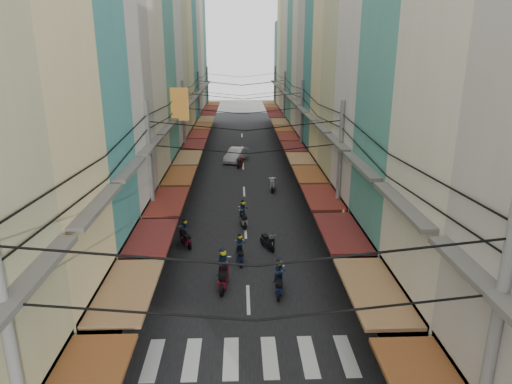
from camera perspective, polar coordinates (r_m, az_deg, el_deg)
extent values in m
plane|color=slate|center=(22.55, -1.09, -10.71)|extent=(160.00, 160.00, 0.00)
cube|color=black|center=(41.27, -1.59, 2.55)|extent=(10.00, 80.00, 0.02)
cube|color=slate|center=(41.73, -10.56, 2.45)|extent=(3.00, 80.00, 0.06)
cube|color=slate|center=(41.82, 7.36, 2.64)|extent=(3.00, 80.00, 0.06)
cube|color=silver|center=(17.77, -12.78, -19.77)|extent=(0.55, 2.40, 0.01)
cube|color=silver|center=(17.57, -8.01, -19.95)|extent=(0.55, 2.40, 0.01)
cube|color=silver|center=(17.49, -3.15, -20.00)|extent=(0.55, 2.40, 0.01)
cube|color=silver|center=(17.51, 1.73, -19.92)|extent=(0.55, 2.40, 0.01)
cube|color=silver|center=(17.65, 6.55, -19.71)|extent=(0.55, 2.40, 0.01)
cube|color=silver|center=(17.89, 11.26, -19.37)|extent=(0.55, 2.40, 0.01)
cube|color=#595651|center=(10.98, -26.12, -9.56)|extent=(0.50, 4.24, 0.15)
cube|color=black|center=(17.19, -20.47, -15.57)|extent=(1.20, 4.52, 3.20)
cube|color=olive|center=(16.07, -15.82, -11.71)|extent=(1.80, 4.33, 0.12)
cube|color=#595651|center=(15.05, -19.17, -1.55)|extent=(0.50, 4.23, 0.15)
cube|color=teal|center=(19.70, -25.77, 12.81)|extent=(6.00, 4.30, 19.25)
cube|color=black|center=(20.93, -16.73, -8.96)|extent=(1.20, 4.13, 3.20)
cube|color=maroon|center=(20.03, -12.91, -5.46)|extent=(1.80, 3.96, 0.12)
cube|color=#595651|center=(19.22, -15.42, 2.82)|extent=(0.50, 3.87, 0.15)
cube|color=#A9A39B|center=(24.09, -21.58, 15.88)|extent=(6.00, 5.14, 20.93)
cube|color=black|center=(25.13, -14.15, -4.20)|extent=(1.20, 4.94, 3.20)
cube|color=maroon|center=(24.38, -10.94, -1.14)|extent=(1.80, 4.73, 0.12)
cube|color=#595651|center=(23.72, -12.92, 5.73)|extent=(0.50, 4.63, 0.15)
cube|color=beige|center=(28.98, -17.94, 12.84)|extent=(6.00, 4.95, 17.43)
cube|color=black|center=(29.79, -12.23, -0.62)|extent=(1.20, 4.75, 3.20)
cube|color=brown|center=(29.16, -9.50, 2.03)|extent=(1.80, 4.56, 0.12)
cube|color=#595651|center=(28.61, -11.10, 7.81)|extent=(0.50, 4.46, 0.15)
cube|color=teal|center=(33.83, -15.62, 12.64)|extent=(6.00, 4.99, 16.32)
cube|color=black|center=(34.48, -10.85, 1.95)|extent=(1.20, 4.80, 3.20)
cube|color=olive|center=(33.94, -8.48, 4.27)|extent=(1.80, 4.60, 0.12)
cube|color=#595651|center=(33.47, -9.83, 9.25)|extent=(0.50, 4.50, 0.15)
cube|color=beige|center=(38.45, -14.36, 18.15)|extent=(6.00, 4.65, 22.87)
cube|color=black|center=(39.10, -9.83, 3.85)|extent=(1.20, 4.46, 3.20)
cube|color=maroon|center=(38.63, -7.72, 5.91)|extent=(1.80, 4.27, 0.12)
cube|color=#595651|center=(38.21, -8.89, 10.30)|extent=(0.50, 4.18, 0.15)
cube|color=tan|center=(43.13, -12.91, 16.60)|extent=(6.00, 4.89, 20.58)
cube|color=black|center=(43.72, -9.04, 5.33)|extent=(1.20, 4.70, 3.20)
cube|color=maroon|center=(43.29, -7.14, 7.18)|extent=(1.80, 4.50, 0.12)
cube|color=#595651|center=(42.92, -8.17, 11.10)|extent=(0.50, 4.40, 0.15)
cube|color=#D9C387|center=(47.79, -11.78, 15.43)|extent=(6.00, 4.52, 18.44)
cube|color=black|center=(48.30, -8.40, 6.51)|extent=(1.20, 4.34, 3.20)
cube|color=brown|center=(47.91, -6.67, 8.19)|extent=(1.80, 4.16, 0.12)
cube|color=#595651|center=(47.58, -7.59, 11.74)|extent=(0.50, 4.07, 0.15)
cube|color=teal|center=(52.57, -10.98, 16.83)|extent=(6.00, 5.20, 20.63)
cube|color=black|center=(53.05, -7.85, 7.51)|extent=(1.20, 4.99, 3.20)
cube|color=olive|center=(52.70, -6.27, 9.05)|extent=(1.80, 4.78, 0.12)
cube|color=#595651|center=(52.40, -7.11, 12.28)|extent=(0.50, 4.68, 0.15)
cube|color=#A9A39B|center=(57.60, -10.29, 18.43)|extent=(6.00, 4.94, 23.70)
cube|color=black|center=(58.02, -7.37, 8.39)|extent=(1.20, 4.74, 3.20)
cube|color=maroon|center=(57.70, -5.92, 9.79)|extent=(1.80, 4.55, 0.12)
cube|color=#595651|center=(57.43, -6.68, 12.74)|extent=(0.50, 4.45, 0.15)
cube|color=beige|center=(62.49, -9.59, 17.19)|extent=(6.00, 4.96, 21.12)
cube|color=black|center=(62.90, -6.98, 9.10)|extent=(1.20, 4.76, 3.20)
cube|color=maroon|center=(62.60, -5.64, 10.40)|extent=(1.80, 4.56, 0.12)
cube|color=#595651|center=(62.35, -6.33, 13.12)|extent=(0.50, 4.46, 0.15)
cube|color=teal|center=(67.46, -9.02, 16.71)|extent=(6.00, 5.04, 19.90)
cube|color=black|center=(67.83, -6.64, 9.72)|extent=(1.20, 4.84, 3.20)
cube|color=brown|center=(67.56, -5.39, 10.93)|extent=(1.80, 4.64, 0.12)
cube|color=#595651|center=(67.32, -6.03, 13.45)|extent=(0.50, 4.54, 0.15)
cube|color=brown|center=(32.34, -9.52, 10.77)|extent=(1.20, 0.40, 2.20)
cube|color=#595651|center=(10.91, 26.16, -9.76)|extent=(0.50, 4.25, 0.15)
cube|color=black|center=(17.16, 19.11, -15.47)|extent=(1.20, 4.78, 3.20)
cube|color=olive|center=(15.98, 14.48, -11.76)|extent=(1.80, 4.58, 0.12)
cube|color=#595651|center=(14.99, 17.73, -1.49)|extent=(0.50, 4.48, 0.15)
cube|color=teal|center=(20.35, 22.21, 7.40)|extent=(6.00, 5.03, 15.08)
cube|color=black|center=(21.28, 14.39, -8.30)|extent=(1.20, 4.83, 3.20)
cube|color=maroon|center=(20.34, 10.61, -4.94)|extent=(1.80, 4.63, 0.12)
cube|color=#595651|center=(19.57, 12.96, 3.27)|extent=(0.50, 4.53, 0.15)
cube|color=beige|center=(24.67, 18.42, 17.05)|extent=(6.00, 4.79, 21.66)
cube|color=black|center=(25.63, 11.39, -3.56)|extent=(1.20, 4.60, 3.20)
cube|color=maroon|center=(24.86, 8.22, -0.63)|extent=(1.80, 4.41, 0.12)
cube|color=#595651|center=(24.23, 10.05, 6.14)|extent=(0.50, 4.31, 0.15)
cube|color=tan|center=(29.10, 15.12, 16.36)|extent=(6.00, 4.52, 20.74)
cube|color=black|center=(29.91, 9.40, -0.37)|extent=(1.20, 4.34, 3.20)
cube|color=brown|center=(29.26, 6.65, 2.21)|extent=(1.80, 4.16, 0.12)
cube|color=#595651|center=(28.73, 8.16, 7.99)|extent=(0.50, 4.07, 0.15)
cube|color=#D9C387|center=(33.46, 12.53, 10.93)|extent=(6.00, 4.12, 14.13)
cube|color=black|center=(33.98, 8.00, 1.87)|extent=(1.20, 3.96, 3.20)
cube|color=olive|center=(33.40, 5.56, 4.17)|extent=(1.80, 3.79, 0.12)
cube|color=#595651|center=(32.94, 6.85, 9.25)|extent=(0.50, 3.71, 0.15)
cube|color=teal|center=(37.45, 11.08, 14.41)|extent=(6.00, 4.40, 17.68)
cube|color=black|center=(38.05, 6.92, 3.60)|extent=(1.20, 4.23, 3.20)
cube|color=maroon|center=(37.53, 4.72, 5.67)|extent=(1.80, 4.05, 0.12)
cube|color=#595651|center=(37.12, 5.85, 10.21)|extent=(0.50, 3.96, 0.15)
cube|color=#A9A39B|center=(41.83, 9.86, 18.14)|extent=(6.00, 4.64, 22.59)
cube|color=black|center=(42.40, 5.99, 5.07)|extent=(1.20, 4.45, 3.20)
cube|color=maroon|center=(41.94, 4.01, 6.94)|extent=(1.80, 4.26, 0.12)
cube|color=#595651|center=(41.57, 5.00, 11.01)|extent=(0.50, 4.17, 0.15)
cube|color=beige|center=(46.07, 8.70, 17.28)|extent=(6.00, 4.00, 21.25)
cube|color=black|center=(46.59, 5.27, 6.22)|extent=(1.20, 3.84, 3.20)
cube|color=brown|center=(46.17, 3.45, 7.93)|extent=(1.80, 3.68, 0.12)
cube|color=#595651|center=(45.83, 4.35, 11.63)|extent=(0.50, 3.60, 0.15)
cube|color=teal|center=(50.51, 7.76, 17.93)|extent=(6.00, 5.01, 22.33)
cube|color=black|center=(50.98, 4.64, 7.22)|extent=(1.20, 4.81, 3.20)
cube|color=olive|center=(50.60, 2.97, 8.78)|extent=(1.80, 4.61, 0.12)
cube|color=#595651|center=(50.29, 3.78, 12.16)|extent=(0.50, 4.51, 0.15)
cube|color=beige|center=(55.46, 6.81, 16.57)|extent=(6.00, 5.00, 19.71)
cube|color=black|center=(55.88, 4.05, 8.14)|extent=(1.20, 4.80, 3.20)
cube|color=maroon|center=(55.53, 2.52, 9.57)|extent=(1.80, 4.60, 0.12)
cube|color=#595651|center=(55.26, 3.25, 12.65)|extent=(0.50, 4.50, 0.15)
cube|color=tan|center=(60.10, 6.08, 15.29)|extent=(6.00, 4.32, 16.86)
cube|color=black|center=(60.46, 3.59, 8.86)|extent=(1.20, 4.15, 3.20)
cube|color=maroon|center=(60.14, 2.17, 10.18)|extent=(1.80, 3.97, 0.12)
cube|color=#595651|center=(59.88, 2.84, 13.03)|extent=(0.50, 3.89, 0.15)
cube|color=#D9C387|center=(64.35, 5.57, 16.83)|extent=(6.00, 4.33, 19.96)
cube|color=black|center=(64.72, 3.22, 9.44)|extent=(1.20, 4.16, 3.20)
cube|color=brown|center=(64.42, 1.89, 10.67)|extent=(1.80, 3.99, 0.12)
cube|color=#595651|center=(64.18, 2.51, 13.33)|extent=(0.50, 3.90, 0.15)
cube|color=teal|center=(69.00, 4.99, 14.55)|extent=(6.00, 4.88, 14.34)
cube|color=black|center=(69.26, 2.87, 9.98)|extent=(1.20, 4.68, 3.20)
cube|color=olive|center=(68.98, 1.62, 11.13)|extent=(1.80, 4.49, 0.12)
cube|color=#595651|center=(68.76, 2.20, 13.61)|extent=(0.50, 4.39, 0.15)
cylinder|color=slate|center=(11.49, 26.96, -19.51)|extent=(0.26, 0.26, 8.20)
cylinder|color=slate|center=(24.23, -12.94, 1.34)|extent=(0.26, 0.26, 8.20)
cylinder|color=slate|center=(24.36, 10.33, 1.58)|extent=(0.26, 0.26, 8.20)
cylinder|color=slate|center=(38.71, -8.95, 7.54)|extent=(0.26, 0.26, 8.20)
cylinder|color=slate|center=(38.79, 5.71, 7.68)|extent=(0.26, 0.26, 8.20)
cylinder|color=slate|center=(53.47, -7.11, 10.33)|extent=(0.26, 0.26, 8.20)
cylinder|color=slate|center=(53.53, 3.57, 10.44)|extent=(0.26, 0.26, 8.20)
cylinder|color=slate|center=(68.34, -6.06, 11.91)|extent=(0.26, 0.26, 8.20)
cylinder|color=slate|center=(68.38, 2.34, 11.99)|extent=(0.26, 0.26, 8.20)
imported|color=silver|center=(45.21, -2.50, 3.86)|extent=(4.95, 3.14, 1.63)
imported|color=black|center=(25.04, 11.64, -8.08)|extent=(1.63, 0.78, 1.08)
cylinder|color=black|center=(26.69, -8.62, -5.70)|extent=(0.09, 0.47, 0.47)
cylinder|color=black|center=(25.63, -8.90, -6.73)|extent=(0.09, 0.47, 0.47)
cube|color=maroon|center=(26.11, -8.77, -5.92)|extent=(0.30, 1.03, 0.25)
cube|color=black|center=(25.80, -8.86, -5.57)|extent=(0.29, 0.49, 0.16)
cube|color=maroon|center=(26.48, -8.68, -5.08)|extent=(0.27, 0.25, 0.49)
imported|color=#1D2C45|center=(26.06, -8.78, -5.68)|extent=(0.47, 0.34, 1.19)
sphere|color=yellow|center=(25.72, -8.88, -3.85)|extent=(0.25, 0.25, 0.25)
cylinder|color=black|center=(21.70, 2.73, -11.19)|extent=(0.10, 0.50, 0.50)
cylinder|color=black|center=(20.62, 3.03, -12.85)|extent=(0.10, 0.50, 0.50)
cube|color=#151D4E|center=(21.09, 2.88, -11.64)|extent=(0.33, 1.10, 0.27)
cube|color=black|center=(20.74, 2.95, -11.26)|extent=(0.31, 0.53, 0.17)
cube|color=#151D4E|center=(21.44, 2.77, -10.43)|extent=(0.29, 0.27, 0.53)
imported|color=#1D2C45|center=(21.02, 2.89, -11.34)|extent=(0.51, 0.36, 1.27)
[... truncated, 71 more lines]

